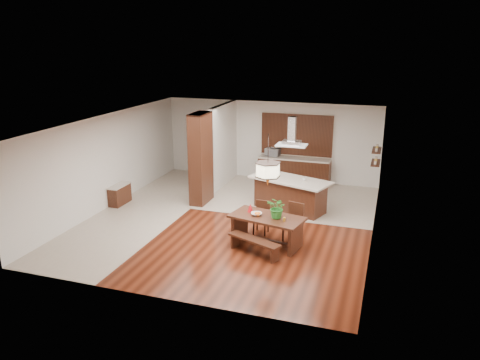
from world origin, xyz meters
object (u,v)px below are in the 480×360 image
(dining_bench, at_px, (254,247))
(pendant_lantern, at_px, (268,160))
(range_hood, at_px, (292,131))
(dining_chair_left, at_px, (261,218))
(dining_table, at_px, (267,224))
(microwave, at_px, (273,152))
(dining_chair_right, at_px, (293,223))
(fruit_bowl, at_px, (256,214))
(island_cup, at_px, (304,179))
(kitchen_island, at_px, (290,194))
(foliage_plant, at_px, (278,208))
(hallway_console, at_px, (120,195))

(dining_bench, relative_size, pendant_lantern, 1.10)
(dining_bench, xyz_separation_m, range_hood, (0.15, 3.33, 2.26))
(dining_bench, bearing_deg, dining_chair_left, 98.47)
(dining_table, bearing_deg, pendant_lantern, 0.00)
(pendant_lantern, relative_size, microwave, 2.54)
(dining_chair_left, bearing_deg, dining_chair_right, -10.09)
(dining_chair_left, xyz_separation_m, fruit_bowl, (0.05, -0.65, 0.36))
(dining_chair_right, height_order, island_cup, island_cup)
(dining_bench, distance_m, kitchen_island, 3.35)
(foliage_plant, height_order, island_cup, foliage_plant)
(dining_table, height_order, kitchen_island, kitchen_island)
(dining_bench, height_order, island_cup, island_cup)
(microwave, bearing_deg, hallway_console, -128.28)
(dining_table, distance_m, pendant_lantern, 1.68)
(dining_chair_right, bearing_deg, foliage_plant, -107.52)
(dining_bench, relative_size, microwave, 2.79)
(hallway_console, bearing_deg, kitchen_island, 12.56)
(fruit_bowl, relative_size, kitchen_island, 0.10)
(dining_bench, bearing_deg, dining_table, 77.91)
(dining_chair_right, distance_m, pendant_lantern, 1.89)
(dining_table, relative_size, kitchen_island, 0.75)
(fruit_bowl, relative_size, island_cup, 2.36)
(pendant_lantern, bearing_deg, island_cup, 80.03)
(pendant_lantern, xyz_separation_m, island_cup, (0.45, 2.57, -1.19))
(foliage_plant, relative_size, island_cup, 4.79)
(dining_bench, distance_m, fruit_bowl, 0.89)
(dining_chair_left, height_order, fruit_bowl, dining_chair_left)
(dining_bench, bearing_deg, dining_chair_right, 57.35)
(dining_table, relative_size, range_hood, 2.22)
(dining_bench, height_order, fruit_bowl, fruit_bowl)
(foliage_plant, xyz_separation_m, range_hood, (-0.26, 2.72, 1.42))
(dining_chair_left, bearing_deg, foliage_plant, -46.39)
(hallway_console, distance_m, pendant_lantern, 5.80)
(fruit_bowl, distance_m, kitchen_island, 2.71)
(dining_bench, height_order, pendant_lantern, pendant_lantern)
(hallway_console, height_order, island_cup, island_cup)
(dining_chair_left, relative_size, foliage_plant, 1.61)
(hallway_console, relative_size, pendant_lantern, 0.67)
(hallway_console, xyz_separation_m, dining_chair_right, (5.83, -1.04, 0.18))
(foliage_plant, bearing_deg, kitchen_island, 95.50)
(dining_table, relative_size, island_cup, 17.31)
(fruit_bowl, height_order, kitchen_island, kitchen_island)
(dining_bench, bearing_deg, microwave, 100.46)
(range_hood, bearing_deg, microwave, 114.52)
(hallway_console, distance_m, dining_chair_left, 5.00)
(dining_chair_right, height_order, range_hood, range_hood)
(microwave, bearing_deg, pendant_lantern, -70.43)
(hallway_console, height_order, dining_chair_right, dining_chair_right)
(pendant_lantern, distance_m, fruit_bowl, 1.47)
(dining_bench, bearing_deg, fruit_bowl, 102.43)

